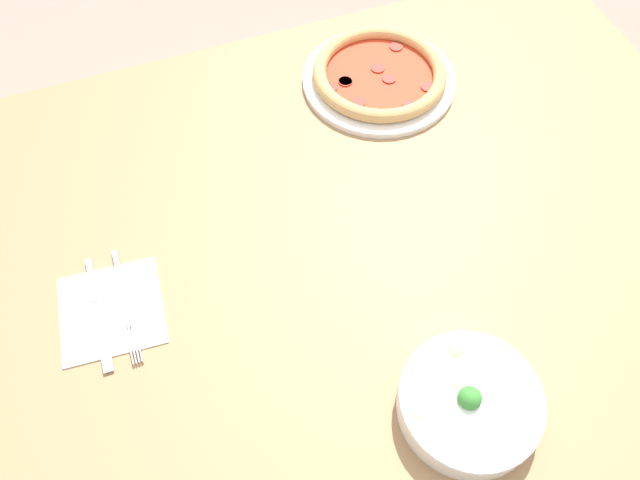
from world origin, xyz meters
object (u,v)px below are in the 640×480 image
object	(u,v)px
pizza	(379,75)
bowl	(469,402)
knife	(97,308)
fork	(125,303)

from	to	relation	value
pizza	bowl	distance (m)	0.65
bowl	knife	distance (m)	0.55
pizza	fork	world-z (taller)	pizza
pizza	bowl	world-z (taller)	bowl
bowl	knife	xyz separation A→B (m)	(0.45, -0.33, -0.02)
bowl	knife	bearing A→B (deg)	-36.28
bowl	fork	bearing A→B (deg)	-38.44
fork	knife	distance (m)	0.04
bowl	fork	xyz separation A→B (m)	(0.40, -0.32, -0.02)
pizza	knife	bearing A→B (deg)	27.08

